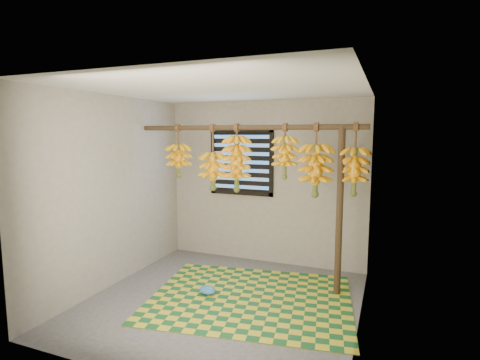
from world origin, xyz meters
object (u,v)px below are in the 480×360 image
at_px(plastic_bag, 207,290).
at_px(banana_bunch_d, 285,157).
at_px(woven_mat, 251,298).
at_px(banana_bunch_b, 237,164).
at_px(banana_bunch_a, 179,160).
at_px(support_post, 339,213).
at_px(banana_bunch_c, 213,171).
at_px(banana_bunch_e, 316,170).
at_px(banana_bunch_f, 354,171).

height_order(plastic_bag, banana_bunch_d, banana_bunch_d).
relative_size(woven_mat, banana_bunch_b, 2.66).
distance_m(plastic_bag, banana_bunch_a, 1.77).
relative_size(banana_bunch_b, banana_bunch_d, 1.28).
height_order(woven_mat, banana_bunch_a, banana_bunch_a).
bearing_deg(support_post, banana_bunch_d, 180.00).
distance_m(banana_bunch_c, banana_bunch_e, 1.35).
bearing_deg(woven_mat, banana_bunch_b, 127.14).
bearing_deg(banana_bunch_a, banana_bunch_d, 0.00).
height_order(support_post, banana_bunch_f, banana_bunch_f).
relative_size(banana_bunch_a, banana_bunch_c, 0.83).
xyz_separation_m(banana_bunch_b, banana_bunch_d, (0.63, 0.00, 0.10)).
bearing_deg(banana_bunch_a, banana_bunch_b, 0.00).
height_order(support_post, banana_bunch_a, banana_bunch_a).
xyz_separation_m(woven_mat, banana_bunch_e, (0.63, 0.50, 1.49)).
distance_m(support_post, woven_mat, 1.45).
bearing_deg(banana_bunch_f, banana_bunch_c, 180.00).
distance_m(banana_bunch_b, banana_bunch_e, 1.01).
distance_m(banana_bunch_b, banana_bunch_c, 0.36).
distance_m(support_post, banana_bunch_d, 0.93).
distance_m(woven_mat, banana_bunch_a, 2.05).
distance_m(woven_mat, banana_bunch_f, 1.91).
bearing_deg(support_post, banana_bunch_e, 180.00).
bearing_deg(plastic_bag, banana_bunch_b, 77.26).
distance_m(banana_bunch_c, banana_bunch_d, 1.00).
height_order(banana_bunch_d, banana_bunch_f, same).
bearing_deg(banana_bunch_c, woven_mat, -34.87).
bearing_deg(banana_bunch_f, banana_bunch_a, -180.00).
xyz_separation_m(banana_bunch_a, banana_bunch_f, (2.31, 0.00, -0.06)).
height_order(plastic_bag, banana_bunch_c, banana_bunch_c).
bearing_deg(banana_bunch_f, support_post, 180.00).
height_order(woven_mat, banana_bunch_f, banana_bunch_f).
distance_m(banana_bunch_d, banana_bunch_e, 0.41).
bearing_deg(woven_mat, banana_bunch_a, 157.95).
xyz_separation_m(banana_bunch_b, banana_bunch_e, (1.01, 0.00, -0.05)).
height_order(support_post, banana_bunch_c, banana_bunch_c).
relative_size(support_post, plastic_bag, 8.78).
relative_size(plastic_bag, banana_bunch_e, 0.26).
distance_m(plastic_bag, banana_bunch_d, 1.86).
bearing_deg(woven_mat, plastic_bag, -169.33).
height_order(banana_bunch_c, banana_bunch_d, same).
relative_size(support_post, banana_bunch_e, 2.31).
relative_size(banana_bunch_c, banana_bunch_d, 1.28).
xyz_separation_m(woven_mat, banana_bunch_d, (0.25, 0.50, 1.63)).
relative_size(support_post, banana_bunch_f, 2.40).
bearing_deg(banana_bunch_c, banana_bunch_f, 0.00).
height_order(banana_bunch_b, banana_bunch_e, same).
bearing_deg(banana_bunch_d, plastic_bag, -142.12).
bearing_deg(woven_mat, banana_bunch_c, 145.13).
height_order(support_post, plastic_bag, support_post).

